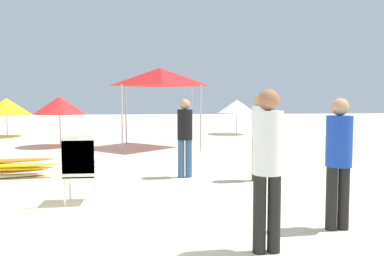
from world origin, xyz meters
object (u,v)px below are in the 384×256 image
lifeguard_far_right (268,159)px  beach_umbrella_left (237,106)px  popup_canopy (160,77)px  beach_umbrella_far (6,107)px  lifeguard_near_left (185,133)px  lifeguard_near_right (259,131)px  beach_umbrella_mid (60,105)px  stacked_plastic_chairs (80,163)px  lifeguard_near_center (339,155)px

lifeguard_far_right → beach_umbrella_left: lifeguard_far_right is taller
popup_canopy → beach_umbrella_far: 8.28m
lifeguard_near_left → lifeguard_near_right: lifeguard_near_right is taller
lifeguard_near_right → beach_umbrella_mid: beach_umbrella_mid is taller
lifeguard_near_left → popup_canopy: bearing=93.3°
stacked_plastic_chairs → popup_canopy: 7.63m
beach_umbrella_left → beach_umbrella_far: beach_umbrella_far is taller
lifeguard_near_center → beach_umbrella_far: (-8.57, 13.64, 0.40)m
lifeguard_near_right → lifeguard_far_right: size_ratio=1.00×
lifeguard_near_center → popup_canopy: popup_canopy is taller
beach_umbrella_far → lifeguard_near_left: bearing=-55.3°
lifeguard_near_left → beach_umbrella_far: bearing=124.7°
beach_umbrella_left → beach_umbrella_far: 10.53m
popup_canopy → beach_umbrella_far: (-6.68, 4.76, -1.08)m
stacked_plastic_chairs → lifeguard_near_right: 3.62m
stacked_plastic_chairs → lifeguard_near_center: (3.43, -1.61, 0.30)m
beach_umbrella_left → beach_umbrella_mid: bearing=-150.6°
lifeguard_near_right → lifeguard_far_right: lifeguard_far_right is taller
stacked_plastic_chairs → beach_umbrella_far: size_ratio=0.51×
stacked_plastic_chairs → beach_umbrella_left: bearing=65.9°
lifeguard_near_right → stacked_plastic_chairs: bearing=-156.9°
lifeguard_near_left → lifeguard_far_right: (0.46, -4.15, 0.06)m
lifeguard_near_right → beach_umbrella_mid: (-5.28, 6.49, 0.45)m
lifeguard_near_left → beach_umbrella_far: beach_umbrella_far is taller
stacked_plastic_chairs → lifeguard_near_center: bearing=-25.2°
popup_canopy → beach_umbrella_left: (3.85, 4.79, -1.09)m
beach_umbrella_mid → beach_umbrella_far: size_ratio=0.82×
lifeguard_near_right → beach_umbrella_far: lifeguard_near_right is taller
stacked_plastic_chairs → lifeguard_near_left: size_ratio=0.67×
lifeguard_near_center → lifeguard_far_right: lifeguard_far_right is taller
popup_canopy → stacked_plastic_chairs: bearing=-102.0°
lifeguard_near_right → popup_canopy: 6.28m
stacked_plastic_chairs → lifeguard_near_right: size_ratio=0.64×
stacked_plastic_chairs → beach_umbrella_mid: size_ratio=0.62×
lifeguard_near_center → lifeguard_near_right: (-0.11, 3.02, 0.06)m
lifeguard_far_right → beach_umbrella_far: (-7.45, 14.25, 0.34)m
stacked_plastic_chairs → lifeguard_far_right: (2.31, -2.22, 0.36)m
stacked_plastic_chairs → beach_umbrella_far: (-5.14, 12.03, 0.70)m
lifeguard_near_right → beach_umbrella_left: lifeguard_near_right is taller
lifeguard_far_right → popup_canopy: 9.62m
beach_umbrella_mid → stacked_plastic_chairs: bearing=-76.0°
popup_canopy → beach_umbrella_left: bearing=51.3°
lifeguard_near_right → lifeguard_near_left: bearing=160.6°
lifeguard_far_right → beach_umbrella_far: size_ratio=0.80×
beach_umbrella_mid → lifeguard_near_right: bearing=-50.9°
lifeguard_far_right → stacked_plastic_chairs: bearing=136.1°
popup_canopy → beach_umbrella_far: size_ratio=1.26×
popup_canopy → beach_umbrella_mid: size_ratio=1.53×
stacked_plastic_chairs → lifeguard_near_left: 2.69m
lifeguard_near_center → popup_canopy: size_ratio=0.60×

